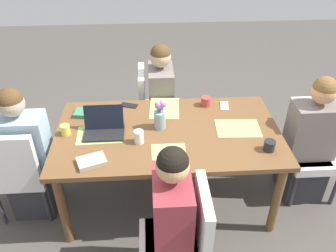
% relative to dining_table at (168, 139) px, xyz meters
% --- Properties ---
extents(ground_plane, '(10.00, 10.00, 0.00)m').
position_rel_dining_table_xyz_m(ground_plane, '(0.00, 0.00, -0.67)').
color(ground_plane, '#4C4742').
extents(dining_table, '(1.82, 1.03, 0.75)m').
position_rel_dining_table_xyz_m(dining_table, '(0.00, 0.00, 0.00)').
color(dining_table, brown).
rests_on(dining_table, ground_plane).
extents(chair_head_left_left_near, '(0.44, 0.44, 0.90)m').
position_rel_dining_table_xyz_m(chair_head_left_left_near, '(-1.22, -0.11, -0.17)').
color(chair_head_left_left_near, silver).
rests_on(chair_head_left_left_near, ground_plane).
extents(person_head_left_left_near, '(0.40, 0.36, 1.19)m').
position_rel_dining_table_xyz_m(person_head_left_left_near, '(-1.16, -0.03, -0.14)').
color(person_head_left_left_near, '#2D2D33').
rests_on(person_head_left_left_near, ground_plane).
extents(chair_head_right_left_mid, '(0.44, 0.44, 0.90)m').
position_rel_dining_table_xyz_m(chair_head_right_left_mid, '(1.28, 0.08, -0.17)').
color(chair_head_right_left_mid, silver).
rests_on(chair_head_right_left_mid, ground_plane).
extents(person_head_right_left_mid, '(0.40, 0.36, 1.19)m').
position_rel_dining_table_xyz_m(person_head_right_left_mid, '(1.22, 0.00, -0.14)').
color(person_head_right_left_mid, '#2D2D33').
rests_on(person_head_right_left_mid, ground_plane).
extents(chair_near_left_far, '(0.44, 0.44, 0.90)m').
position_rel_dining_table_xyz_m(chair_near_left_far, '(0.05, -0.86, -0.17)').
color(chair_near_left_far, silver).
rests_on(chair_near_left_far, ground_plane).
extents(person_near_left_far, '(0.36, 0.40, 1.19)m').
position_rel_dining_table_xyz_m(person_near_left_far, '(-0.02, -0.80, -0.14)').
color(person_near_left_far, '#2D2D33').
rests_on(person_near_left_far, ground_plane).
extents(chair_far_right_near, '(0.44, 0.44, 0.90)m').
position_rel_dining_table_xyz_m(chair_far_right_near, '(-0.10, 0.81, -0.17)').
color(chair_far_right_near, silver).
rests_on(chair_far_right_near, ground_plane).
extents(person_far_right_near, '(0.36, 0.40, 1.19)m').
position_rel_dining_table_xyz_m(person_far_right_near, '(-0.02, 0.75, -0.14)').
color(person_far_right_near, '#2D2D33').
rests_on(person_far_right_near, ground_plane).
extents(flower_vase, '(0.11, 0.10, 0.27)m').
position_rel_dining_table_xyz_m(flower_vase, '(-0.06, 0.06, 0.20)').
color(flower_vase, '#8EA8B7').
rests_on(flower_vase, dining_table).
extents(placemat_head_left_left_near, '(0.37, 0.27, 0.00)m').
position_rel_dining_table_xyz_m(placemat_head_left_left_near, '(-0.55, -0.01, 0.08)').
color(placemat_head_left_left_near, '#9EBC66').
rests_on(placemat_head_left_left_near, dining_table).
extents(placemat_head_right_left_mid, '(0.37, 0.28, 0.00)m').
position_rel_dining_table_xyz_m(placemat_head_right_left_mid, '(0.58, 0.00, 0.08)').
color(placemat_head_right_left_mid, '#9EBC66').
rests_on(placemat_head_right_left_mid, dining_table).
extents(placemat_near_left_far, '(0.27, 0.36, 0.00)m').
position_rel_dining_table_xyz_m(placemat_near_left_far, '(-0.01, -0.35, 0.08)').
color(placemat_near_left_far, '#9EBC66').
rests_on(placemat_near_left_far, dining_table).
extents(placemat_far_right_near, '(0.29, 0.38, 0.00)m').
position_rel_dining_table_xyz_m(placemat_far_right_near, '(-0.01, 0.35, 0.08)').
color(placemat_far_right_near, '#9EBC66').
rests_on(placemat_far_right_near, dining_table).
extents(laptop_head_left_left_near, '(0.32, 0.22, 0.21)m').
position_rel_dining_table_xyz_m(laptop_head_left_left_near, '(-0.51, 0.01, 0.12)').
color(laptop_head_left_left_near, black).
rests_on(laptop_head_left_left_near, dining_table).
extents(coffee_mug_near_left, '(0.09, 0.09, 0.08)m').
position_rel_dining_table_xyz_m(coffee_mug_near_left, '(0.37, 0.38, 0.12)').
color(coffee_mug_near_left, '#AD3D38').
rests_on(coffee_mug_near_left, dining_table).
extents(coffee_mug_near_right, '(0.07, 0.07, 0.11)m').
position_rel_dining_table_xyz_m(coffee_mug_near_right, '(-0.23, -0.14, 0.13)').
color(coffee_mug_near_right, white).
rests_on(coffee_mug_near_right, dining_table).
extents(coffee_mug_centre_left, '(0.09, 0.09, 0.08)m').
position_rel_dining_table_xyz_m(coffee_mug_centre_left, '(0.74, -0.29, 0.12)').
color(coffee_mug_centre_left, '#232328').
rests_on(coffee_mug_centre_left, dining_table).
extents(coffee_mug_centre_right, '(0.08, 0.08, 0.09)m').
position_rel_dining_table_xyz_m(coffee_mug_centre_right, '(-0.82, 0.01, 0.12)').
color(coffee_mug_centre_right, '#DBC64C').
rests_on(coffee_mug_centre_right, dining_table).
extents(book_red_cover, '(0.22, 0.17, 0.04)m').
position_rel_dining_table_xyz_m(book_red_cover, '(-0.69, 0.29, 0.10)').
color(book_red_cover, '#3D7F56').
rests_on(book_red_cover, dining_table).
extents(book_blue_cover, '(0.24, 0.20, 0.03)m').
position_rel_dining_table_xyz_m(book_blue_cover, '(-0.57, -0.36, 0.10)').
color(book_blue_cover, '#B2A38E').
rests_on(book_blue_cover, dining_table).
extents(phone_black, '(0.16, 0.12, 0.01)m').
position_rel_dining_table_xyz_m(phone_black, '(-0.33, 0.42, 0.08)').
color(phone_black, black).
rests_on(phone_black, dining_table).
extents(phone_silver, '(0.09, 0.16, 0.01)m').
position_rel_dining_table_xyz_m(phone_silver, '(0.53, 0.35, 0.08)').
color(phone_silver, silver).
rests_on(phone_silver, dining_table).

